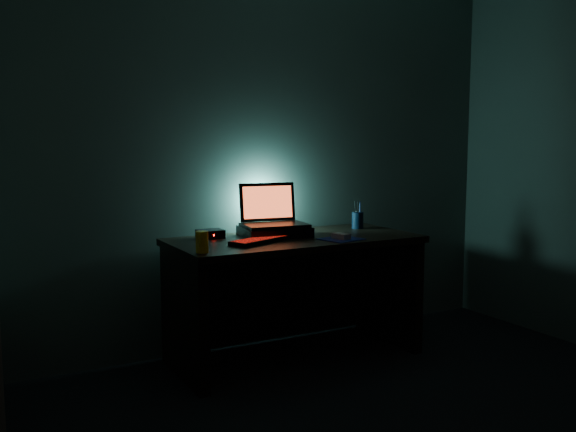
# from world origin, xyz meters

# --- Properties ---
(room) EXTENTS (3.50, 4.00, 2.50)m
(room) POSITION_xyz_m (0.00, 0.00, 1.25)
(room) COLOR black
(room) RESTS_ON ground
(desk) EXTENTS (1.50, 0.70, 0.75)m
(desk) POSITION_xyz_m (0.00, 1.67, 0.49)
(desk) COLOR black
(desk) RESTS_ON ground
(riser) EXTENTS (0.43, 0.35, 0.06)m
(riser) POSITION_xyz_m (-0.09, 1.72, 0.78)
(riser) COLOR black
(riser) RESTS_ON desk
(laptop) EXTENTS (0.41, 0.33, 0.26)m
(laptop) POSITION_xyz_m (-0.08, 1.77, 0.87)
(laptop) COLOR black
(laptop) RESTS_ON riser
(keyboard) EXTENTS (0.43, 0.28, 0.03)m
(keyboard) POSITION_xyz_m (-0.26, 1.55, 0.76)
(keyboard) COLOR black
(keyboard) RESTS_ON desk
(mousepad) EXTENTS (0.26, 0.25, 0.00)m
(mousepad) POSITION_xyz_m (0.20, 1.42, 0.75)
(mousepad) COLOR navy
(mousepad) RESTS_ON desk
(mouse) EXTENTS (0.08, 0.12, 0.03)m
(mouse) POSITION_xyz_m (0.20, 1.42, 0.77)
(mouse) COLOR gray
(mouse) RESTS_ON mousepad
(pen_cup) EXTENTS (0.10, 0.10, 0.11)m
(pen_cup) POSITION_xyz_m (0.55, 1.76, 0.80)
(pen_cup) COLOR black
(pen_cup) RESTS_ON desk
(juice_glass) EXTENTS (0.09, 0.09, 0.11)m
(juice_glass) POSITION_xyz_m (-0.68, 1.39, 0.81)
(juice_glass) COLOR #FCAD0D
(juice_glass) RESTS_ON desk
(router) EXTENTS (0.15, 0.13, 0.05)m
(router) POSITION_xyz_m (-0.46, 1.84, 0.78)
(router) COLOR black
(router) RESTS_ON desk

